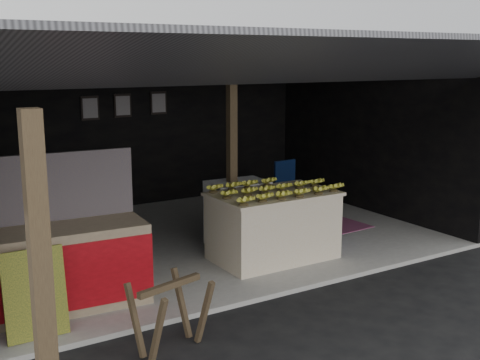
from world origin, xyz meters
TOP-DOWN VIEW (x-y plane):
  - ground at (0.00, 0.00)m, footprint 80.00×80.00m
  - concrete_slab at (0.00, 2.50)m, footprint 7.00×5.00m
  - shophouse at (0.00, 2.82)m, footprint 7.40×7.29m
  - banana_table at (0.46, 1.07)m, footprint 1.68×1.03m
  - banana_pile at (0.46, 1.07)m, footprint 1.56×0.93m
  - white_crate at (0.38, 1.87)m, footprint 0.88×0.62m
  - neighbor_stall at (-2.37, 0.91)m, footprint 1.68×0.84m
  - green_signboard at (-2.89, 0.31)m, footprint 0.60×0.17m
  - sawhorse at (-1.84, -0.53)m, footprint 0.75×0.75m
  - water_barrel at (1.46, 1.34)m, footprint 0.32×0.32m
  - plastic_chair at (1.98, 2.79)m, footprint 0.50×0.50m
  - magenta_rug at (1.98, 1.92)m, footprint 1.56×1.09m
  - picture_frames at (-0.17, 4.89)m, footprint 1.62×0.04m

SIDE VIEW (x-z plane):
  - ground at x=0.00m, z-range 0.00..0.00m
  - concrete_slab at x=0.00m, z-range 0.00..0.06m
  - magenta_rug at x=1.98m, z-range 0.06..0.07m
  - water_barrel at x=1.46m, z-range 0.06..0.54m
  - sawhorse at x=-1.84m, z-range 0.09..0.79m
  - green_signboard at x=-2.89m, z-range 0.06..0.96m
  - banana_table at x=0.46m, z-range 0.06..0.99m
  - white_crate at x=0.38m, z-range 0.06..1.01m
  - neighbor_stall at x=-2.37m, z-range -0.28..1.41m
  - plastic_chair at x=1.98m, z-range 0.15..1.12m
  - banana_pile at x=0.46m, z-range 0.99..1.17m
  - picture_frames at x=-0.17m, z-range 1.70..2.16m
  - shophouse at x=0.00m, z-range 0.59..3.61m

